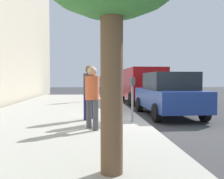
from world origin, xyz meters
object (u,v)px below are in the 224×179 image
object	(u,v)px
pedestrian_at_meter	(106,91)
parking_officer	(89,87)
traffic_signal	(108,63)
parking_meter	(132,90)
pedestrian_bystander	(92,93)
parked_van_far	(141,83)
parked_sedan_near	(168,94)

from	to	relation	value
pedestrian_at_meter	parking_officer	world-z (taller)	parking_officer
traffic_signal	pedestrian_at_meter	bearing A→B (deg)	175.94
pedestrian_at_meter	traffic_signal	bearing A→B (deg)	89.59
pedestrian_at_meter	traffic_signal	size ratio (longest dim) A/B	0.47
parking_meter	pedestrian_at_meter	world-z (taller)	pedestrian_at_meter
pedestrian_bystander	pedestrian_at_meter	bearing A→B (deg)	37.60
pedestrian_at_meter	parked_van_far	bearing A→B (deg)	75.27
pedestrian_bystander	traffic_signal	world-z (taller)	traffic_signal
parking_meter	parked_van_far	distance (m)	8.04
parking_meter	parking_officer	world-z (taller)	parking_officer
traffic_signal	pedestrian_bystander	bearing A→B (deg)	173.90
pedestrian_at_meter	parked_van_far	xyz separation A→B (m)	(8.00, -2.66, 0.13)
parking_meter	pedestrian_at_meter	xyz separation A→B (m)	(-0.17, 0.86, -0.04)
parked_sedan_near	pedestrian_at_meter	bearing A→B (deg)	130.04
parking_meter	parked_van_far	world-z (taller)	parked_van_far
pedestrian_at_meter	traffic_signal	xyz separation A→B (m)	(8.51, -0.60, 1.45)
parked_sedan_near	parked_van_far	distance (m)	5.78
pedestrian_at_meter	parked_van_far	size ratio (longest dim) A/B	0.32
parked_sedan_near	parked_van_far	bearing A→B (deg)	0.01
pedestrian_at_meter	parked_sedan_near	bearing A→B (deg)	43.70
pedestrian_bystander	parked_sedan_near	xyz separation A→B (m)	(3.18, -3.07, -0.23)
pedestrian_at_meter	parked_sedan_near	xyz separation A→B (m)	(2.24, -2.66, -0.23)
parking_officer	parking_meter	bearing A→B (deg)	12.99
parked_van_far	traffic_signal	size ratio (longest dim) A/B	1.46
pedestrian_bystander	parked_van_far	size ratio (longest dim) A/B	0.32
parking_meter	pedestrian_bystander	size ratio (longest dim) A/B	0.84
parking_officer	traffic_signal	distance (m)	7.99
parking_meter	pedestrian_at_meter	bearing A→B (deg)	101.21
parking_meter	pedestrian_bystander	bearing A→B (deg)	131.43
pedestrian_at_meter	pedestrian_bystander	xyz separation A→B (m)	(-0.95, 0.41, 0.01)
pedestrian_at_meter	traffic_signal	world-z (taller)	traffic_signal
parking_officer	parked_van_far	bearing A→B (deg)	101.17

